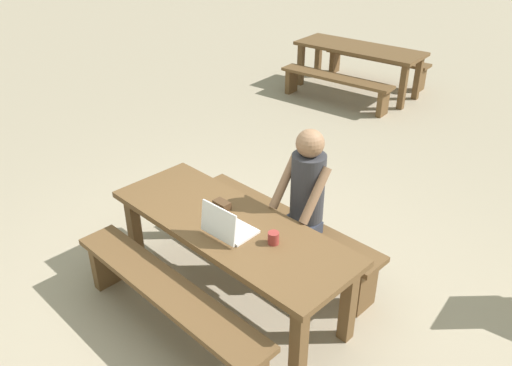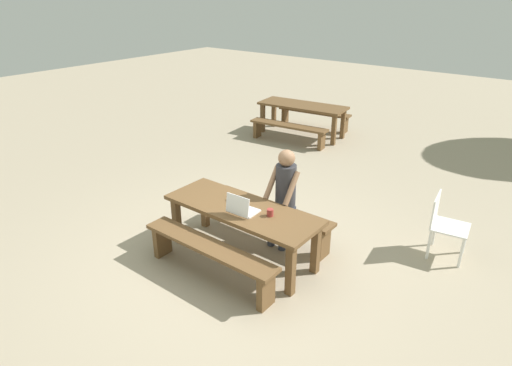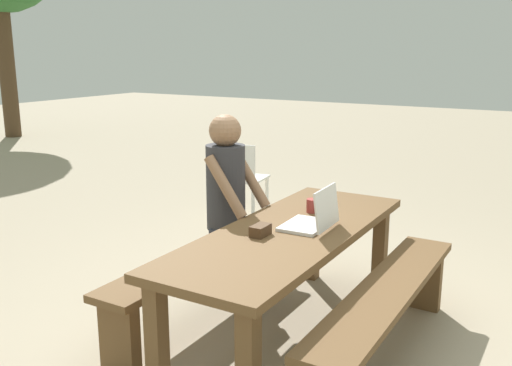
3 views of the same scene
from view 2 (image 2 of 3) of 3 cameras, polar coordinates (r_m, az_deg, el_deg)
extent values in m
plane|color=tan|center=(5.79, -1.76, -9.36)|extent=(30.00, 30.00, 0.00)
cube|color=brown|center=(5.44, -1.85, -3.42)|extent=(2.04, 0.74, 0.05)
cube|color=brown|center=(6.01, -10.24, -4.76)|extent=(0.09, 0.09, 0.65)
cube|color=brown|center=(4.98, 4.52, -11.17)|extent=(0.09, 0.09, 0.65)
cube|color=brown|center=(6.34, -6.67, -2.94)|extent=(0.09, 0.09, 0.65)
cube|color=brown|center=(5.36, 7.75, -8.47)|extent=(0.09, 0.09, 0.65)
cube|color=brown|center=(5.17, -6.18, -8.17)|extent=(1.87, 0.30, 0.05)
cube|color=brown|center=(5.83, -12.07, -7.26)|extent=(0.08, 0.24, 0.42)
cube|color=brown|center=(4.86, 1.30, -13.79)|extent=(0.08, 0.24, 0.42)
cube|color=brown|center=(5.98, 1.93, -3.24)|extent=(1.87, 0.30, 0.05)
cube|color=brown|center=(6.56, -4.00, -2.97)|extent=(0.08, 0.24, 0.42)
cube|color=brown|center=(5.71, 8.72, -7.66)|extent=(0.08, 0.24, 0.42)
cube|color=white|center=(5.34, -1.50, -3.60)|extent=(0.34, 0.25, 0.02)
cube|color=white|center=(5.18, -2.42, -2.91)|extent=(0.33, 0.06, 0.24)
cube|color=black|center=(5.19, -2.38, -2.87)|extent=(0.30, 0.04, 0.22)
cube|color=#4C331E|center=(5.59, -2.74, -2.00)|extent=(0.13, 0.08, 0.06)
cylinder|color=#99332D|center=(5.22, 1.85, -3.85)|extent=(0.08, 0.08, 0.09)
cylinder|color=#333847|center=(5.88, 1.99, -6.10)|extent=(0.10, 0.10, 0.47)
cylinder|color=#333847|center=(5.79, 3.44, -6.65)|extent=(0.10, 0.10, 0.47)
cube|color=#333847|center=(5.77, 3.28, -3.67)|extent=(0.28, 0.28, 0.12)
cylinder|color=#333338|center=(5.69, 3.88, -0.40)|extent=(0.27, 0.27, 0.58)
cylinder|color=#936B4C|center=(5.67, 2.05, 0.08)|extent=(0.07, 0.32, 0.41)
cylinder|color=#936B4C|center=(5.52, 4.62, -0.72)|extent=(0.07, 0.32, 0.41)
sphere|color=#936B4C|center=(5.54, 3.99, 3.25)|extent=(0.22, 0.22, 0.22)
cube|color=white|center=(6.08, 23.92, -5.24)|extent=(0.49, 0.49, 0.02)
cube|color=white|center=(6.00, 22.28, -3.13)|extent=(0.08, 0.44, 0.38)
cylinder|color=white|center=(6.01, 25.09, -8.24)|extent=(0.04, 0.04, 0.42)
cylinder|color=white|center=(6.34, 25.52, -6.57)|extent=(0.04, 0.04, 0.42)
cylinder|color=white|center=(6.03, 21.53, -7.45)|extent=(0.04, 0.04, 0.42)
cylinder|color=white|center=(6.36, 22.15, -5.84)|extent=(0.04, 0.04, 0.42)
cube|color=brown|center=(10.23, 6.07, 9.97)|extent=(2.07, 0.96, 0.05)
cube|color=brown|center=(10.50, 0.87, 8.43)|extent=(0.10, 0.10, 0.67)
cube|color=brown|center=(9.74, 10.06, 6.79)|extent=(0.10, 0.10, 0.67)
cube|color=brown|center=(10.95, 2.34, 9.08)|extent=(0.10, 0.10, 0.67)
cube|color=brown|center=(10.23, 11.22, 7.53)|extent=(0.10, 0.10, 0.67)
cube|color=brown|center=(9.72, 4.23, 7.45)|extent=(1.82, 0.50, 0.05)
cube|color=brown|center=(10.16, 0.17, 7.01)|extent=(0.11, 0.25, 0.38)
cube|color=brown|center=(9.46, 8.50, 5.43)|extent=(0.11, 0.25, 0.38)
cube|color=brown|center=(10.90, 7.58, 9.16)|extent=(1.82, 0.50, 0.05)
cube|color=brown|center=(11.29, 3.80, 8.74)|extent=(0.11, 0.25, 0.38)
cube|color=brown|center=(10.67, 11.45, 7.38)|extent=(0.11, 0.25, 0.38)
camera|label=1|loc=(1.74, 13.09, 12.07)|focal=36.38mm
camera|label=3|loc=(6.55, -31.23, 7.97)|focal=39.84mm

